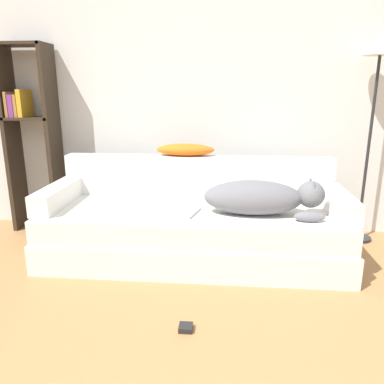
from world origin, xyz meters
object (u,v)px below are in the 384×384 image
(dog, at_px, (261,197))
(bookshelf, at_px, (30,129))
(power_adapter, at_px, (186,328))
(laptop, at_px, (176,211))
(floor_lamp, at_px, (379,61))
(couch, at_px, (193,233))
(throw_pillow, at_px, (185,150))

(dog, height_order, bookshelf, bookshelf)
(bookshelf, distance_m, power_adapter, 2.28)
(laptop, height_order, floor_lamp, floor_lamp)
(dog, xyz_separation_m, bookshelf, (-1.97, 0.62, 0.40))
(power_adapter, bearing_deg, dog, 61.55)
(dog, relative_size, laptop, 2.42)
(floor_lamp, bearing_deg, power_adapter, -133.70)
(couch, height_order, bookshelf, bookshelf)
(floor_lamp, bearing_deg, throw_pillow, -175.89)
(dog, relative_size, power_adapter, 11.34)
(power_adapter, bearing_deg, floor_lamp, 46.30)
(dog, xyz_separation_m, laptop, (-0.60, -0.01, -0.11))
(dog, bearing_deg, floor_lamp, 33.01)
(bookshelf, height_order, floor_lamp, floor_lamp)
(throw_pillow, height_order, bookshelf, bookshelf)
(couch, height_order, throw_pillow, throw_pillow)
(bookshelf, bearing_deg, couch, -19.42)
(couch, bearing_deg, bookshelf, 160.58)
(couch, distance_m, throw_pillow, 0.70)
(throw_pillow, distance_m, bookshelf, 1.40)
(couch, height_order, floor_lamp, floor_lamp)
(throw_pillow, relative_size, bookshelf, 0.29)
(power_adapter, bearing_deg, couch, 92.60)
(throw_pillow, bearing_deg, couch, -75.42)
(floor_lamp, bearing_deg, laptop, -158.31)
(floor_lamp, bearing_deg, couch, -160.73)
(floor_lamp, distance_m, power_adapter, 2.42)
(couch, bearing_deg, laptop, -135.11)
(power_adapter, bearing_deg, bookshelf, 136.60)
(throw_pillow, xyz_separation_m, bookshelf, (-1.38, 0.15, 0.14))
(floor_lamp, height_order, power_adapter, floor_lamp)
(laptop, bearing_deg, couch, 59.63)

